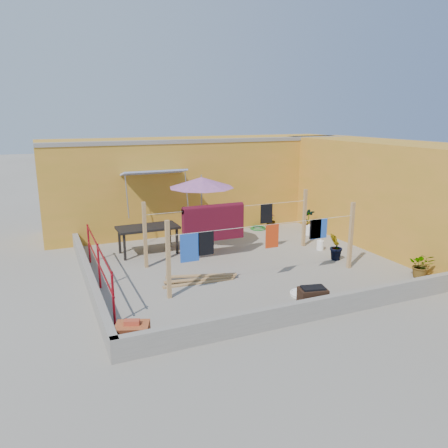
{
  "coord_description": "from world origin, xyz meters",
  "views": [
    {
      "loc": [
        -4.98,
        -10.28,
        4.02
      ],
      "look_at": [
        -0.43,
        0.3,
        1.12
      ],
      "focal_mm": 35.0,
      "sensor_mm": 36.0,
      "label": 1
    }
  ],
  "objects_px": {
    "green_hose": "(258,228)",
    "plant_back_a": "(215,222)",
    "brazier": "(313,299)",
    "water_jug_a": "(320,245)",
    "patio_umbrella": "(201,183)",
    "water_jug_b": "(309,230)",
    "outdoor_table": "(148,229)",
    "white_basin": "(301,293)",
    "brick_stack": "(133,335)"
  },
  "relations": [
    {
      "from": "green_hose",
      "to": "plant_back_a",
      "type": "distance_m",
      "value": 1.73
    },
    {
      "from": "brazier",
      "to": "water_jug_a",
      "type": "height_order",
      "value": "brazier"
    },
    {
      "from": "patio_umbrella",
      "to": "brazier",
      "type": "relative_size",
      "value": 3.6
    },
    {
      "from": "patio_umbrella",
      "to": "plant_back_a",
      "type": "bearing_deg",
      "value": 56.39
    },
    {
      "from": "water_jug_a",
      "to": "green_hose",
      "type": "relative_size",
      "value": 0.59
    },
    {
      "from": "brazier",
      "to": "green_hose",
      "type": "xyz_separation_m",
      "value": [
        2.06,
        6.4,
        -0.21
      ]
    },
    {
      "from": "water_jug_b",
      "to": "patio_umbrella",
      "type": "bearing_deg",
      "value": -177.14
    },
    {
      "from": "plant_back_a",
      "to": "water_jug_b",
      "type": "bearing_deg",
      "value": -25.4
    },
    {
      "from": "outdoor_table",
      "to": "brazier",
      "type": "distance_m",
      "value": 5.66
    },
    {
      "from": "patio_umbrella",
      "to": "brazier",
      "type": "height_order",
      "value": "patio_umbrella"
    },
    {
      "from": "brazier",
      "to": "white_basin",
      "type": "relative_size",
      "value": 1.26
    },
    {
      "from": "brazier",
      "to": "white_basin",
      "type": "distance_m",
      "value": 0.79
    },
    {
      "from": "outdoor_table",
      "to": "brick_stack",
      "type": "distance_m",
      "value": 5.43
    },
    {
      "from": "outdoor_table",
      "to": "water_jug_b",
      "type": "xyz_separation_m",
      "value": [
        5.54,
        -0.16,
        -0.59
      ]
    },
    {
      "from": "outdoor_table",
      "to": "green_hose",
      "type": "distance_m",
      "value": 4.53
    },
    {
      "from": "water_jug_a",
      "to": "plant_back_a",
      "type": "xyz_separation_m",
      "value": [
        -2.26,
        2.96,
        0.27
      ]
    },
    {
      "from": "patio_umbrella",
      "to": "plant_back_a",
      "type": "distance_m",
      "value": 2.52
    },
    {
      "from": "patio_umbrella",
      "to": "water_jug_a",
      "type": "xyz_separation_m",
      "value": [
        3.32,
        -1.38,
        -1.92
      ]
    },
    {
      "from": "brick_stack",
      "to": "brazier",
      "type": "bearing_deg",
      "value": 0.0
    },
    {
      "from": "brazier",
      "to": "white_basin",
      "type": "bearing_deg",
      "value": 74.56
    },
    {
      "from": "outdoor_table",
      "to": "water_jug_a",
      "type": "distance_m",
      "value": 5.22
    },
    {
      "from": "outdoor_table",
      "to": "brick_stack",
      "type": "relative_size",
      "value": 2.55
    },
    {
      "from": "plant_back_a",
      "to": "outdoor_table",
      "type": "bearing_deg",
      "value": -154.89
    },
    {
      "from": "outdoor_table",
      "to": "brick_stack",
      "type": "height_order",
      "value": "outdoor_table"
    },
    {
      "from": "white_basin",
      "to": "green_hose",
      "type": "bearing_deg",
      "value": 71.85
    },
    {
      "from": "brick_stack",
      "to": "green_hose",
      "type": "bearing_deg",
      "value": 47.53
    },
    {
      "from": "patio_umbrella",
      "to": "outdoor_table",
      "type": "distance_m",
      "value": 2.08
    },
    {
      "from": "water_jug_a",
      "to": "outdoor_table",
      "type": "bearing_deg",
      "value": 160.45
    },
    {
      "from": "green_hose",
      "to": "plant_back_a",
      "type": "bearing_deg",
      "value": 180.0
    },
    {
      "from": "brazier",
      "to": "green_hose",
      "type": "distance_m",
      "value": 6.73
    },
    {
      "from": "outdoor_table",
      "to": "water_jug_a",
      "type": "xyz_separation_m",
      "value": [
        4.89,
        -1.73,
        -0.6
      ]
    },
    {
      "from": "brick_stack",
      "to": "brazier",
      "type": "height_order",
      "value": "brazier"
    },
    {
      "from": "water_jug_b",
      "to": "green_hose",
      "type": "relative_size",
      "value": 0.64
    },
    {
      "from": "green_hose",
      "to": "plant_back_a",
      "type": "xyz_separation_m",
      "value": [
        -1.69,
        0.0,
        0.38
      ]
    },
    {
      "from": "water_jug_a",
      "to": "plant_back_a",
      "type": "relative_size",
      "value": 0.4
    },
    {
      "from": "white_basin",
      "to": "plant_back_a",
      "type": "distance_m",
      "value": 5.68
    },
    {
      "from": "brick_stack",
      "to": "water_jug_b",
      "type": "relative_size",
      "value": 1.9
    },
    {
      "from": "water_jug_a",
      "to": "plant_back_a",
      "type": "distance_m",
      "value": 3.74
    },
    {
      "from": "water_jug_b",
      "to": "green_hose",
      "type": "bearing_deg",
      "value": 131.69
    },
    {
      "from": "brick_stack",
      "to": "white_basin",
      "type": "relative_size",
      "value": 1.37
    },
    {
      "from": "water_jug_b",
      "to": "plant_back_a",
      "type": "relative_size",
      "value": 0.44
    },
    {
      "from": "brick_stack",
      "to": "outdoor_table",
      "type": "bearing_deg",
      "value": 73.3
    },
    {
      "from": "water_jug_b",
      "to": "outdoor_table",
      "type": "bearing_deg",
      "value": 178.37
    },
    {
      "from": "patio_umbrella",
      "to": "plant_back_a",
      "type": "relative_size",
      "value": 2.74
    },
    {
      "from": "water_jug_a",
      "to": "white_basin",
      "type": "bearing_deg",
      "value": -132.06
    },
    {
      "from": "patio_umbrella",
      "to": "water_jug_b",
      "type": "bearing_deg",
      "value": 2.86
    },
    {
      "from": "brick_stack",
      "to": "plant_back_a",
      "type": "distance_m",
      "value": 7.64
    },
    {
      "from": "patio_umbrella",
      "to": "brick_stack",
      "type": "distance_m",
      "value": 6.03
    },
    {
      "from": "patio_umbrella",
      "to": "water_jug_b",
      "type": "distance_m",
      "value": 4.41
    },
    {
      "from": "water_jug_b",
      "to": "white_basin",
      "type": "bearing_deg",
      "value": -125.85
    }
  ]
}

